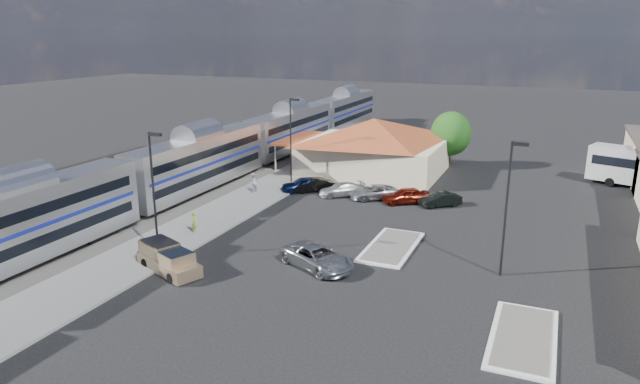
% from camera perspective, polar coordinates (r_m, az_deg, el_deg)
% --- Properties ---
extents(ground, '(280.00, 280.00, 0.00)m').
position_cam_1_polar(ground, '(42.39, 1.17, -5.74)').
color(ground, black).
rests_on(ground, ground).
extents(railbed, '(16.00, 100.00, 0.12)m').
position_cam_1_polar(railbed, '(59.14, -15.07, 0.04)').
color(railbed, '#4C4944').
rests_on(railbed, ground).
extents(platform, '(5.50, 92.00, 0.18)m').
position_cam_1_polar(platform, '(52.57, -8.60, -1.51)').
color(platform, gray).
rests_on(platform, ground).
extents(passenger_train, '(3.00, 104.00, 5.55)m').
position_cam_1_polar(passenger_train, '(57.99, -11.93, 2.80)').
color(passenger_train, silver).
rests_on(passenger_train, ground).
extents(freight_cars, '(2.80, 46.00, 4.00)m').
position_cam_1_polar(freight_cars, '(57.06, -20.55, 0.94)').
color(freight_cars, black).
rests_on(freight_cars, ground).
extents(station_depot, '(18.35, 12.24, 6.20)m').
position_cam_1_polar(station_depot, '(64.80, 5.33, 4.66)').
color(station_depot, '#C5B890').
rests_on(station_depot, ground).
extents(traffic_island_south, '(3.30, 7.50, 0.21)m').
position_cam_1_polar(traffic_island_south, '(42.94, 7.15, -5.43)').
color(traffic_island_south, silver).
rests_on(traffic_island_south, ground).
extents(traffic_island_north, '(3.30, 7.50, 0.21)m').
position_cam_1_polar(traffic_island_north, '(32.55, 19.65, -13.54)').
color(traffic_island_north, silver).
rests_on(traffic_island_north, ground).
extents(lamp_plat_s, '(1.08, 0.25, 9.00)m').
position_cam_1_polar(lamp_plat_s, '(41.13, -16.27, 0.77)').
color(lamp_plat_s, black).
rests_on(lamp_plat_s, ground).
extents(lamp_plat_n, '(1.08, 0.25, 9.00)m').
position_cam_1_polar(lamp_plat_n, '(59.37, -2.87, 5.85)').
color(lamp_plat_n, black).
rests_on(lamp_plat_n, ground).
extents(lamp_lot, '(1.08, 0.25, 9.00)m').
position_cam_1_polar(lamp_lot, '(38.13, 18.35, -0.57)').
color(lamp_lot, black).
rests_on(lamp_lot, ground).
extents(tree_depot, '(4.71, 4.71, 6.63)m').
position_cam_1_polar(tree_depot, '(68.62, 12.95, 5.71)').
color(tree_depot, '#382314').
rests_on(tree_depot, ground).
extents(pickup_truck, '(5.60, 3.81, 1.82)m').
position_cam_1_polar(pickup_truck, '(39.58, -14.88, -6.55)').
color(pickup_truck, tan).
rests_on(pickup_truck, ground).
extents(suv, '(6.14, 4.74, 1.55)m').
position_cam_1_polar(suv, '(38.89, -0.28, -6.54)').
color(suv, '#9DA0A4').
rests_on(suv, ground).
extents(person_a, '(0.60, 0.72, 1.69)m').
position_cam_1_polar(person_a, '(46.13, -12.44, -2.95)').
color(person_a, '#B2C53D').
rests_on(person_a, platform).
extents(person_b, '(0.88, 1.04, 1.90)m').
position_cam_1_polar(person_b, '(56.73, -6.73, 0.94)').
color(person_b, silver).
rests_on(person_b, platform).
extents(parked_car_a, '(4.50, 4.12, 1.49)m').
position_cam_1_polar(parked_car_a, '(57.21, -1.69, 0.77)').
color(parked_car_a, '#0D1A45').
rests_on(parked_car_a, ground).
extents(parked_car_b, '(4.11, 3.63, 1.35)m').
position_cam_1_polar(parked_car_b, '(57.13, -0.74, 0.69)').
color(parked_car_b, black).
rests_on(parked_car_b, ground).
extents(parked_car_c, '(4.65, 4.21, 1.30)m').
position_cam_1_polar(parked_car_c, '(55.71, 2.16, 0.25)').
color(parked_car_c, silver).
rests_on(parked_car_c, ground).
extents(parked_car_d, '(5.10, 4.66, 1.32)m').
position_cam_1_polar(parked_car_d, '(54.97, 5.39, -0.01)').
color(parked_car_d, '#96999E').
rests_on(parked_car_d, ground).
extents(parked_car_e, '(4.65, 3.92, 1.50)m').
position_cam_1_polar(parked_car_e, '(53.84, 8.54, -0.35)').
color(parked_car_e, maroon).
rests_on(parked_car_e, ground).
extents(parked_car_f, '(3.86, 3.59, 1.29)m').
position_cam_1_polar(parked_car_f, '(53.50, 11.93, -0.75)').
color(parked_car_f, black).
rests_on(parked_car_f, ground).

